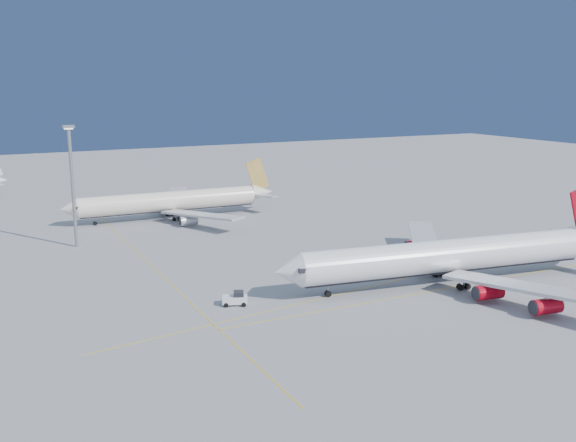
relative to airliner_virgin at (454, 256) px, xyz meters
The scene contains 6 objects.
ground 14.14m from the airliner_virgin, 115.66° to the left, with size 500.00×500.00×0.00m, color slate.
taxiway_lines 27.86m from the airliner_virgin, 138.22° to the left, with size 118.86×140.00×0.02m.
airliner_virgin is the anchor object (origin of this frame).
airliner_etihad 82.19m from the airliner_virgin, 110.05° to the left, with size 57.27×52.98×14.96m.
pushback_tug 40.25m from the airliner_virgin, behind, with size 4.52×3.65×2.28m.
light_mast 81.15m from the airliner_virgin, 134.45° to the left, with size 2.29×2.29×26.49m.
Camera 1 is at (-70.83, -97.21, 35.42)m, focal length 40.00 mm.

